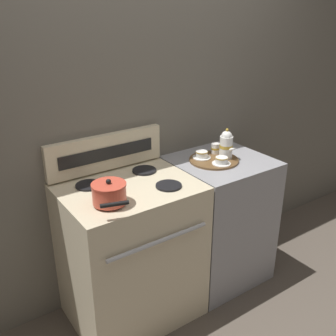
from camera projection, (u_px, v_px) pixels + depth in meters
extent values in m
plane|color=brown|center=(173.00, 292.00, 2.83)|extent=(6.00, 6.00, 0.00)
cube|color=#666056|center=(146.00, 135.00, 2.65)|extent=(6.00, 0.05, 2.20)
cube|color=beige|center=(132.00, 253.00, 2.48)|extent=(0.80, 0.61, 0.93)
cylinder|color=silver|center=(159.00, 241.00, 2.13)|extent=(0.64, 0.02, 0.02)
cylinder|color=black|center=(89.00, 185.00, 2.30)|extent=(0.15, 0.15, 0.01)
cylinder|color=black|center=(144.00, 170.00, 2.50)|extent=(0.15, 0.15, 0.01)
cylinder|color=black|center=(110.00, 203.00, 2.09)|extent=(0.15, 0.15, 0.01)
cylinder|color=black|center=(169.00, 186.00, 2.29)|extent=(0.15, 0.15, 0.01)
cube|color=beige|center=(106.00, 152.00, 2.46)|extent=(0.78, 0.05, 0.23)
cube|color=black|center=(108.00, 153.00, 2.44)|extent=(0.64, 0.01, 0.08)
cube|color=#939399|center=(218.00, 219.00, 2.86)|extent=(0.64, 0.61, 0.93)
cylinder|color=#D14C38|center=(109.00, 194.00, 2.07)|extent=(0.18, 0.18, 0.10)
cylinder|color=#D14C38|center=(109.00, 185.00, 2.05)|extent=(0.19, 0.19, 0.01)
sphere|color=black|center=(108.00, 182.00, 2.04)|extent=(0.03, 0.03, 0.03)
cylinder|color=black|center=(115.00, 204.00, 1.92)|extent=(0.14, 0.06, 0.02)
cylinder|color=brown|center=(214.00, 160.00, 2.65)|extent=(0.33, 0.33, 0.01)
cylinder|color=white|center=(226.00, 147.00, 2.64)|extent=(0.09, 0.09, 0.15)
cylinder|color=gold|center=(226.00, 146.00, 2.64)|extent=(0.09, 0.09, 0.02)
sphere|color=white|center=(227.00, 136.00, 2.61)|extent=(0.08, 0.08, 0.08)
sphere|color=gold|center=(227.00, 130.00, 2.59)|extent=(0.02, 0.02, 0.02)
cone|color=white|center=(233.00, 149.00, 2.59)|extent=(0.03, 0.07, 0.05)
cylinder|color=white|center=(202.00, 157.00, 2.67)|extent=(0.12, 0.12, 0.01)
cylinder|color=white|center=(202.00, 154.00, 2.66)|extent=(0.08, 0.08, 0.04)
cylinder|color=gold|center=(202.00, 152.00, 2.65)|extent=(0.08, 0.08, 0.01)
cylinder|color=white|center=(221.00, 164.00, 2.57)|extent=(0.12, 0.12, 0.01)
cylinder|color=white|center=(222.00, 160.00, 2.56)|extent=(0.08, 0.08, 0.04)
cylinder|color=gold|center=(222.00, 158.00, 2.56)|extent=(0.08, 0.08, 0.01)
cylinder|color=white|center=(215.00, 148.00, 2.74)|extent=(0.06, 0.06, 0.07)
cylinder|color=gold|center=(215.00, 148.00, 2.74)|extent=(0.06, 0.06, 0.01)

